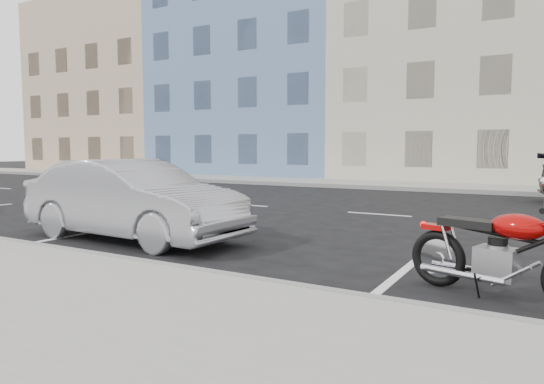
% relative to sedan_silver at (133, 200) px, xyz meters
% --- Properties ---
extents(ground, '(120.00, 120.00, 0.00)m').
position_rel_sedan_silver_xyz_m(ground, '(4.75, 5.43, -0.71)').
color(ground, black).
rests_on(ground, ground).
extents(sidewalk_far, '(80.00, 3.40, 0.15)m').
position_rel_sedan_silver_xyz_m(sidewalk_far, '(-0.25, 14.13, -0.64)').
color(sidewalk_far, gray).
rests_on(sidewalk_far, ground).
extents(curb_near, '(80.00, 0.12, 0.16)m').
position_rel_sedan_silver_xyz_m(curb_near, '(-0.25, -1.57, -0.63)').
color(curb_near, gray).
rests_on(curb_near, ground).
extents(curb_far, '(80.00, 0.12, 0.16)m').
position_rel_sedan_silver_xyz_m(curb_far, '(-0.25, 12.43, -0.63)').
color(curb_far, gray).
rests_on(curb_far, ground).
extents(bldg_far_west, '(12.00, 12.00, 12.00)m').
position_rel_sedan_silver_xyz_m(bldg_far_west, '(-21.25, 21.73, 5.29)').
color(bldg_far_west, tan).
rests_on(bldg_far_west, ground).
extents(bldg_blue, '(12.00, 12.00, 13.00)m').
position_rel_sedan_silver_xyz_m(bldg_blue, '(-9.25, 21.73, 5.79)').
color(bldg_blue, '#5976A1').
rests_on(bldg_blue, ground).
extents(bldg_cream, '(12.00, 12.00, 11.50)m').
position_rel_sedan_silver_xyz_m(bldg_cream, '(2.75, 21.73, 5.04)').
color(bldg_cream, '#BBB29B').
rests_on(bldg_cream, ground).
extents(sedan_silver, '(4.37, 1.68, 1.42)m').
position_rel_sedan_silver_xyz_m(sedan_silver, '(0.00, 0.00, 0.00)').
color(sedan_silver, '#999AA0').
rests_on(sedan_silver, ground).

